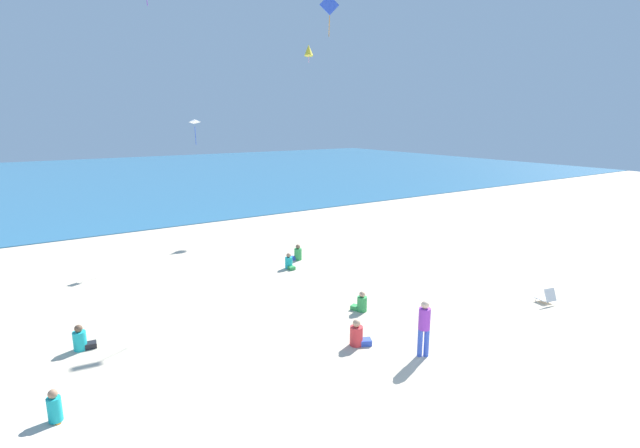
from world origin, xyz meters
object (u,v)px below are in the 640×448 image
at_px(beach_chair_mid_beach, 547,297).
at_px(person_2, 81,340).
at_px(person_4, 358,336).
at_px(person_6, 289,263).
at_px(person_5, 297,254).
at_px(kite_yellow, 309,50).
at_px(kite_blue, 329,6).
at_px(kite_white, 194,121).
at_px(person_8, 361,304).
at_px(person_1, 424,325).
at_px(person_7, 56,416).

relative_size(beach_chair_mid_beach, person_2, 0.86).
distance_m(person_4, person_6, 7.97).
bearing_deg(person_5, beach_chair_mid_beach, 150.23).
height_order(person_2, person_5, person_2).
bearing_deg(kite_yellow, kite_blue, -117.70).
height_order(kite_blue, kite_yellow, kite_blue).
bearing_deg(kite_white, beach_chair_mid_beach, -61.13).
height_order(person_6, kite_blue, kite_blue).
bearing_deg(kite_yellow, beach_chair_mid_beach, -94.06).
bearing_deg(person_8, person_4, 114.29).
distance_m(person_1, person_2, 10.14).
height_order(person_7, kite_yellow, kite_yellow).
distance_m(person_4, person_7, 8.07).
distance_m(person_2, kite_yellow, 23.52).
bearing_deg(person_6, person_2, -69.79).
relative_size(person_1, person_4, 2.04).
bearing_deg(beach_chair_mid_beach, kite_white, 39.59).
xyz_separation_m(kite_white, kite_yellow, (9.38, 4.02, 4.55)).
xyz_separation_m(person_8, kite_yellow, (7.55, 15.34, 10.90)).
bearing_deg(person_6, person_5, 133.86).
bearing_deg(person_6, person_4, -14.90).
height_order(person_7, kite_blue, kite_blue).
bearing_deg(person_8, beach_chair_mid_beach, -142.82).
relative_size(person_1, kite_white, 1.29).
height_order(person_2, person_7, person_7).
relative_size(person_4, person_7, 0.60).
bearing_deg(person_4, beach_chair_mid_beach, 16.82).
height_order(person_2, kite_white, kite_white).
bearing_deg(person_4, person_1, -28.06).
relative_size(kite_white, kite_yellow, 1.11).
xyz_separation_m(person_1, kite_blue, (2.97, 9.13, 10.50)).
relative_size(person_5, kite_yellow, 0.65).
bearing_deg(kite_yellow, person_4, -118.13).
xyz_separation_m(person_2, person_7, (-1.01, -4.60, 0.51)).
bearing_deg(person_7, person_2, 66.25).
distance_m(beach_chair_mid_beach, person_6, 10.76).
bearing_deg(person_2, person_5, 29.57).
distance_m(person_8, kite_yellow, 20.27).
distance_m(beach_chair_mid_beach, person_5, 11.11).
height_order(person_5, person_6, person_5).
xyz_separation_m(person_4, kite_blue, (4.13, 7.54, 11.17)).
height_order(beach_chair_mid_beach, person_2, person_2).
height_order(person_4, person_5, person_4).
bearing_deg(person_7, person_6, 26.92).
height_order(beach_chair_mid_beach, person_5, person_5).
bearing_deg(kite_blue, person_1, -108.05).
distance_m(person_2, person_6, 9.68).
height_order(person_1, kite_yellow, kite_yellow).
bearing_deg(person_1, kite_white, 36.46).
distance_m(person_1, kite_yellow, 22.98).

